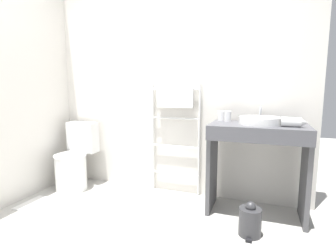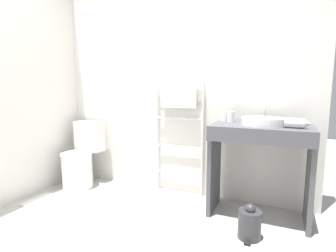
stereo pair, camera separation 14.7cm
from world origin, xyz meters
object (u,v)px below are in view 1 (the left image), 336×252
object	(u,v)px
toilet	(75,161)
trash_bin	(250,221)
cup_near_wall	(221,116)
cup_near_edge	(228,116)
hair_dryer	(292,122)
towel_radiator	(175,115)
sink_basin	(260,120)

from	to	relation	value
toilet	trash_bin	world-z (taller)	toilet
cup_near_wall	cup_near_edge	distance (m)	0.08
cup_near_wall	trash_bin	size ratio (longest dim) A/B	0.35
cup_near_wall	hair_dryer	distance (m)	0.69
hair_dryer	cup_near_edge	bearing A→B (deg)	163.49
hair_dryer	trash_bin	distance (m)	0.94
towel_radiator	cup_near_edge	bearing A→B (deg)	-9.83
sink_basin	cup_near_edge	world-z (taller)	cup_near_edge
cup_near_wall	hair_dryer	bearing A→B (deg)	-18.19
towel_radiator	cup_near_wall	size ratio (longest dim) A/B	12.19
cup_near_edge	hair_dryer	xyz separation A→B (m)	(0.58, -0.17, -0.01)
towel_radiator	cup_near_edge	world-z (taller)	towel_radiator
sink_basin	trash_bin	size ratio (longest dim) A/B	1.28
cup_near_wall	hair_dryer	world-z (taller)	cup_near_wall
sink_basin	cup_near_edge	bearing A→B (deg)	159.56
cup_near_wall	trash_bin	bearing A→B (deg)	-59.14
sink_basin	cup_near_wall	bearing A→B (deg)	157.52
toilet	towel_radiator	distance (m)	1.37
toilet	cup_near_edge	size ratio (longest dim) A/B	7.55
cup_near_wall	cup_near_edge	world-z (taller)	cup_near_edge
cup_near_wall	trash_bin	distance (m)	1.06
cup_near_wall	cup_near_edge	bearing A→B (deg)	-30.82
toilet	cup_near_edge	world-z (taller)	cup_near_edge
toilet	cup_near_wall	bearing A→B (deg)	6.92
cup_near_edge	trash_bin	xyz separation A→B (m)	(0.28, -0.54, -0.81)
toilet	towel_radiator	xyz separation A→B (m)	(1.21, 0.27, 0.59)
toilet	cup_near_edge	distance (m)	1.92
toilet	cup_near_edge	xyz separation A→B (m)	(1.81, 0.17, 0.61)
cup_near_wall	trash_bin	xyz separation A→B (m)	(0.35, -0.59, -0.81)
cup_near_wall	cup_near_edge	xyz separation A→B (m)	(0.07, -0.04, 0.00)
towel_radiator	cup_near_wall	distance (m)	0.54
trash_bin	cup_near_edge	bearing A→B (deg)	117.23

